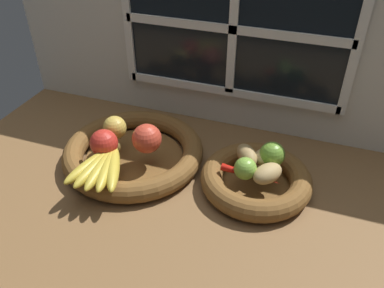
{
  "coord_description": "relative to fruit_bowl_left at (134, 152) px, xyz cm",
  "views": [
    {
      "loc": [
        24.46,
        -74.59,
        68.07
      ],
      "look_at": [
        -2.64,
        1.55,
        9.59
      ],
      "focal_mm": 36.7,
      "sensor_mm": 36.0,
      "label": 1
    }
  ],
  "objects": [
    {
      "name": "ground_plane",
      "position": [
        19.79,
        -1.55,
        -4.11
      ],
      "size": [
        140.0,
        90.0,
        3.0
      ],
      "primitive_type": "cube",
      "color": "brown"
    },
    {
      "name": "back_wall",
      "position": [
        19.79,
        28.22,
        25.27
      ],
      "size": [
        140.0,
        4.6,
        55.0
      ],
      "color": "silver",
      "rests_on": "ground_plane"
    },
    {
      "name": "fruit_bowl_left",
      "position": [
        0.0,
        0.0,
        0.0
      ],
      "size": [
        38.65,
        38.65,
        5.59
      ],
      "color": "brown",
      "rests_on": "ground_plane"
    },
    {
      "name": "fruit_bowl_right",
      "position": [
        34.31,
        0.0,
        0.02
      ],
      "size": [
        28.1,
        28.1,
        5.59
      ],
      "color": "brown",
      "rests_on": "ground_plane"
    },
    {
      "name": "apple_golden_left",
      "position": [
        -5.69,
        1.11,
        6.22
      ],
      "size": [
        6.48,
        6.48,
        6.48
      ],
      "primitive_type": "sphere",
      "color": "gold",
      "rests_on": "fruit_bowl_left"
    },
    {
      "name": "apple_red_front",
      "position": [
        -4.5,
        -6.72,
        6.6
      ],
      "size": [
        7.24,
        7.24,
        7.24
      ],
      "primitive_type": "sphere",
      "color": "red",
      "rests_on": "fruit_bowl_left"
    },
    {
      "name": "apple_red_right",
      "position": [
        5.22,
        -1.98,
        6.88
      ],
      "size": [
        7.8,
        7.8,
        7.8
      ],
      "primitive_type": "sphere",
      "color": "#CC422D",
      "rests_on": "fruit_bowl_left"
    },
    {
      "name": "banana_bunch_front",
      "position": [
        -1.66,
        -13.13,
        4.6
      ],
      "size": [
        14.72,
        18.91,
        3.23
      ],
      "color": "gold",
      "rests_on": "fruit_bowl_left"
    },
    {
      "name": "potato_small",
      "position": [
        37.24,
        -2.93,
        5.2
      ],
      "size": [
        8.82,
        9.66,
        4.43
      ],
      "primitive_type": "ellipsoid",
      "rotation": [
        0.0,
        0.0,
        4.12
      ],
      "color": "tan",
      "rests_on": "fruit_bowl_right"
    },
    {
      "name": "potato_oblong",
      "position": [
        31.02,
        2.56,
        5.16
      ],
      "size": [
        8.37,
        9.15,
        4.36
      ],
      "primitive_type": "ellipsoid",
      "rotation": [
        0.0,
        0.0,
        2.2
      ],
      "color": "#A38451",
      "rests_on": "fruit_bowl_right"
    },
    {
      "name": "potato_back",
      "position": [
        36.14,
        4.02,
        5.04
      ],
      "size": [
        9.63,
        9.32,
        4.11
      ],
      "primitive_type": "ellipsoid",
      "rotation": [
        0.0,
        0.0,
        0.68
      ],
      "color": "tan",
      "rests_on": "fruit_bowl_right"
    },
    {
      "name": "lime_near",
      "position": [
        31.95,
        -3.55,
        5.75
      ],
      "size": [
        5.53,
        5.53,
        5.53
      ],
      "primitive_type": "sphere",
      "color": "#7AAD3D",
      "rests_on": "fruit_bowl_right"
    },
    {
      "name": "lime_far",
      "position": [
        37.07,
        3.55,
        6.19
      ],
      "size": [
        6.43,
        6.43,
        6.43
      ],
      "primitive_type": "sphere",
      "color": "olive",
      "rests_on": "fruit_bowl_right"
    },
    {
      "name": "chili_pepper",
      "position": [
        33.29,
        -3.34,
        3.94
      ],
      "size": [
        14.9,
        3.34,
        1.92
      ],
      "primitive_type": "cone",
      "rotation": [
        0.0,
        1.57,
        -0.1
      ],
      "color": "red",
      "rests_on": "fruit_bowl_right"
    }
  ]
}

